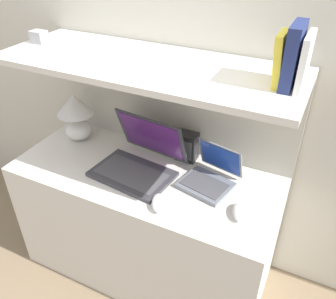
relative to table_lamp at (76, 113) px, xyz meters
name	(u,v)px	position (x,y,z in m)	size (l,w,h in m)	color
wall_back	(174,55)	(0.50, 0.22, 0.34)	(6.00, 0.05, 2.40)	beige
desk	(146,224)	(0.50, -0.13, -0.51)	(1.35, 0.57, 0.70)	silver
back_riser	(170,157)	(0.50, 0.17, -0.25)	(1.35, 0.04, 1.23)	beige
shelf	(146,65)	(0.50, -0.06, 0.38)	(1.35, 0.51, 0.03)	silver
table_lamp	(76,113)	(0.00, 0.00, 0.00)	(0.20, 0.20, 0.27)	white
laptop_large	(139,161)	(0.46, -0.11, -0.11)	(0.42, 0.39, 0.26)	#333338
laptop_small	(210,176)	(0.82, -0.06, -0.12)	(0.28, 0.29, 0.19)	slate
computer_mouse	(158,203)	(0.67, -0.31, -0.14)	(0.11, 0.13, 0.04)	white
second_mouse	(239,212)	(1.01, -0.21, -0.14)	(0.09, 0.13, 0.04)	white
router_box	(187,146)	(0.64, 0.08, -0.08)	(0.11, 0.08, 0.15)	black
book_white	(305,62)	(1.13, -0.06, 0.49)	(0.02, 0.17, 0.19)	silver
book_navy	(293,56)	(1.09, -0.06, 0.51)	(0.04, 0.17, 0.22)	navy
book_yellow	(281,59)	(1.05, -0.06, 0.49)	(0.04, 0.14, 0.19)	gold
shelf_gadget	(39,37)	(-0.10, -0.06, 0.43)	(0.07, 0.06, 0.06)	#99999E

